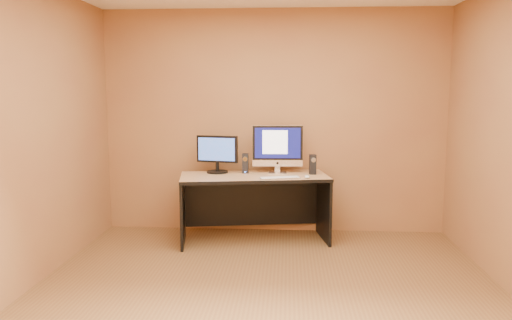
% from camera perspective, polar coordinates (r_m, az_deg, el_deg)
% --- Properties ---
extents(floor, '(4.00, 4.00, 0.00)m').
position_cam_1_polar(floor, '(4.20, 1.15, -15.39)').
color(floor, brown).
rests_on(floor, ground).
extents(walls, '(4.00, 4.00, 2.60)m').
position_cam_1_polar(walls, '(3.88, 1.21, 2.55)').
color(walls, olive).
rests_on(walls, ground).
extents(desk, '(1.70, 0.95, 0.74)m').
position_cam_1_polar(desk, '(5.55, -0.21, -5.54)').
color(desk, tan).
rests_on(desk, ground).
extents(imac, '(0.58, 0.24, 0.55)m').
position_cam_1_polar(imac, '(5.59, 2.49, 1.28)').
color(imac, '#B7B7BC').
rests_on(imac, desk).
extents(second_monitor, '(0.52, 0.32, 0.42)m').
position_cam_1_polar(second_monitor, '(5.63, -4.46, 0.65)').
color(second_monitor, black).
rests_on(second_monitor, desk).
extents(speaker_left, '(0.07, 0.07, 0.22)m').
position_cam_1_polar(speaker_left, '(5.61, -1.23, -0.38)').
color(speaker_left, black).
rests_on(speaker_left, desk).
extents(speaker_right, '(0.08, 0.08, 0.22)m').
position_cam_1_polar(speaker_right, '(5.57, 6.50, -0.50)').
color(speaker_right, black).
rests_on(speaker_right, desk).
extents(keyboard, '(0.45, 0.23, 0.02)m').
position_cam_1_polar(keyboard, '(5.28, 2.73, -2.04)').
color(keyboard, silver).
rests_on(keyboard, desk).
extents(mouse, '(0.06, 0.10, 0.04)m').
position_cam_1_polar(mouse, '(5.32, 5.86, -1.90)').
color(mouse, silver).
rests_on(mouse, desk).
extents(cable_a, '(0.13, 0.19, 0.01)m').
position_cam_1_polar(cable_a, '(5.73, 2.58, -1.29)').
color(cable_a, black).
rests_on(cable_a, desk).
extents(cable_b, '(0.02, 0.18, 0.01)m').
position_cam_1_polar(cable_b, '(5.75, 2.15, -1.26)').
color(cable_b, black).
rests_on(cable_b, desk).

